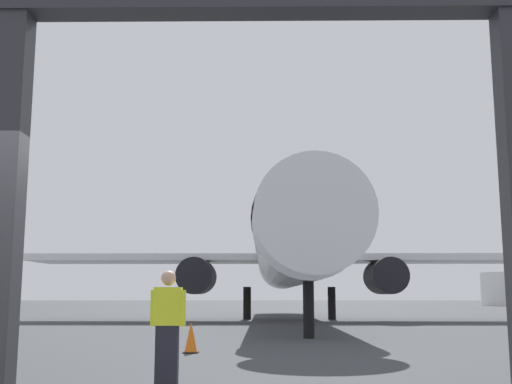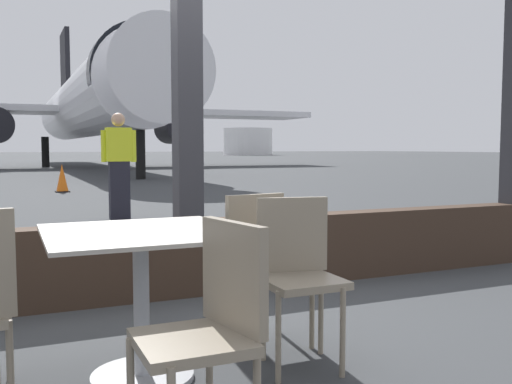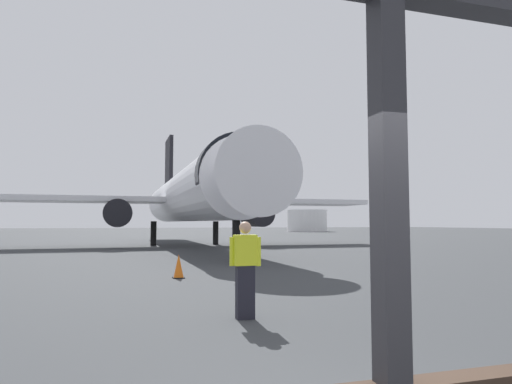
{
  "view_description": "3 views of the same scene",
  "coord_description": "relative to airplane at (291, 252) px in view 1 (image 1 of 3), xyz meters",
  "views": [
    {
      "loc": [
        1.77,
        -4.32,
        1.39
      ],
      "look_at": [
        1.57,
        11.89,
        4.0
      ],
      "focal_mm": 44.86,
      "sensor_mm": 36.0,
      "label": 1
    },
    {
      "loc": [
        -1.31,
        -4.34,
        1.18
      ],
      "look_at": [
        -0.03,
        -1.43,
        0.93
      ],
      "focal_mm": 40.0,
      "sensor_mm": 36.0,
      "label": 2
    },
    {
      "loc": [
        -1.87,
        -2.83,
        1.72
      ],
      "look_at": [
        3.5,
        14.67,
        2.96
      ],
      "focal_mm": 31.85,
      "sensor_mm": 36.0,
      "label": 3
    }
  ],
  "objects": [
    {
      "name": "ground_crew_worker",
      "position": [
        -2.85,
        -24.75,
        -2.74
      ],
      "size": [
        0.54,
        0.25,
        1.74
      ],
      "color": "black",
      "rests_on": "ground"
    },
    {
      "name": "airplane",
      "position": [
        0.0,
        0.0,
        0.0
      ],
      "size": [
        28.39,
        33.67,
        10.49
      ],
      "color": "silver",
      "rests_on": "ground"
    },
    {
      "name": "fuel_storage_tank",
      "position": [
        30.52,
        49.31,
        -1.54
      ],
      "size": [
        7.74,
        7.74,
        4.2
      ],
      "primitive_type": "cylinder",
      "color": "white",
      "rests_on": "ground"
    },
    {
      "name": "ground_plane",
      "position": [
        -3.22,
        10.13,
        -3.64
      ],
      "size": [
        220.0,
        220.0,
        0.0
      ],
      "primitive_type": "plane",
      "color": "#383A3D"
    },
    {
      "name": "traffic_cone",
      "position": [
        -3.22,
        -18.41,
        -3.29
      ],
      "size": [
        0.36,
        0.36,
        0.74
      ],
      "color": "orange",
      "rests_on": "ground"
    },
    {
      "name": "window_frame",
      "position": [
        -3.22,
        -29.87,
        -2.32
      ],
      "size": [
        7.22,
        0.24,
        3.62
      ],
      "color": "#38281E",
      "rests_on": "ground"
    }
  ]
}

